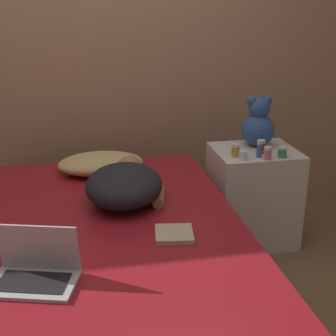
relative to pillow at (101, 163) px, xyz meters
name	(u,v)px	position (x,y,z in m)	size (l,w,h in m)	color
ground_plane	(112,312)	(-0.01, -0.74, -0.58)	(12.00, 12.00, 0.00)	brown
wall_back	(89,39)	(-0.01, 0.55, 0.72)	(8.00, 0.06, 2.60)	tan
bed	(110,270)	(-0.01, -0.74, -0.32)	(1.35, 2.01, 0.52)	#2D2319
nightstand	(252,196)	(0.99, -0.11, -0.26)	(0.53, 0.46, 0.64)	silver
pillow	(101,163)	(0.00, 0.00, 0.00)	(0.54, 0.36, 0.12)	tan
person_lying	(125,184)	(0.11, -0.47, 0.04)	(0.51, 0.68, 0.20)	black
laptop	(35,270)	(-0.32, -1.18, -0.01)	(0.38, 0.29, 0.22)	silver
teddy_bear	(258,124)	(1.03, -0.02, 0.21)	(0.22, 0.22, 0.33)	#335693
bottle_pink	(268,153)	(0.99, -0.30, 0.10)	(0.05, 0.05, 0.08)	pink
bottle_amber	(235,150)	(0.82, -0.21, 0.10)	(0.05, 0.05, 0.08)	gold
bottle_red	(261,147)	(1.00, -0.18, 0.10)	(0.05, 0.05, 0.09)	#B72D2D
bottle_blue	(259,149)	(0.95, -0.25, 0.12)	(0.03, 0.03, 0.11)	#3866B2
bottle_green	(282,152)	(1.09, -0.28, 0.10)	(0.05, 0.05, 0.07)	#3D8E4C
bottle_clear	(243,155)	(0.84, -0.28, 0.09)	(0.05, 0.05, 0.06)	silver
book	(174,234)	(0.28, -0.93, -0.05)	(0.20, 0.20, 0.02)	#C6B793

